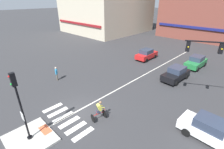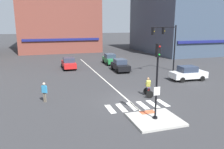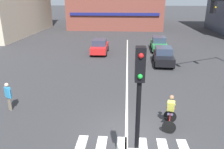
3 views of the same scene
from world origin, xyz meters
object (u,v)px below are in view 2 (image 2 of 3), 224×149
cyclist (148,87)px  pedestrian_at_curb_left (44,91)px  car_red_westbound_distant (69,63)px  signal_pole (157,75)px  car_white_cross_right (188,73)px  car_black_eastbound_far (120,65)px  traffic_light_mast (168,40)px  car_green_eastbound_distant (110,59)px

cyclist → pedestrian_at_curb_left: 8.89m
car_red_westbound_distant → cyclist: cyclist is taller
signal_pole → car_red_westbound_distant: 19.98m
car_white_cross_right → cyclist: cyclist is taller
car_black_eastbound_far → car_white_cross_right: 9.15m
signal_pole → car_red_westbound_distant: signal_pole is taller
car_black_eastbound_far → cyclist: bearing=-96.7°
traffic_light_mast → cyclist: 11.07m
car_green_eastbound_distant → cyclist: bearing=-95.5°
car_red_westbound_distant → car_black_eastbound_far: bearing=-29.8°
traffic_light_mast → pedestrian_at_curb_left: size_ratio=3.70×
car_green_eastbound_distant → pedestrian_at_curb_left: size_ratio=2.49×
car_green_eastbound_distant → cyclist: size_ratio=2.47×
cyclist → pedestrian_at_curb_left: size_ratio=1.01×
signal_pole → car_white_cross_right: (8.88, 8.64, -2.32)m
cyclist → traffic_light_mast: bearing=50.1°
pedestrian_at_curb_left → car_white_cross_right: bearing=9.7°
car_red_westbound_distant → car_black_eastbound_far: same height
car_white_cross_right → car_red_westbound_distant: bearing=138.3°
traffic_light_mast → car_white_cross_right: bearing=-86.5°
pedestrian_at_curb_left → car_green_eastbound_distant: bearing=56.2°
car_black_eastbound_far → pedestrian_at_curb_left: 14.12m
car_black_eastbound_far → car_white_cross_right: (5.70, -7.16, 0.00)m
signal_pole → traffic_light_mast: 15.51m
cyclist → pedestrian_at_curb_left: bearing=172.5°
traffic_light_mast → cyclist: size_ratio=3.68×
car_black_eastbound_far → car_white_cross_right: bearing=-51.5°
car_red_westbound_distant → cyclist: 15.69m
traffic_light_mast → cyclist: bearing=-129.9°
car_white_cross_right → pedestrian_at_curb_left: 16.03m
car_green_eastbound_distant → pedestrian_at_curb_left: (-10.42, -15.58, 0.17)m
car_black_eastbound_far → signal_pole: bearing=-101.4°
car_red_westbound_distant → car_black_eastbound_far: (6.56, -3.76, 0.00)m
car_black_eastbound_far → pedestrian_at_curb_left: (-10.10, -9.86, 0.17)m
traffic_light_mast → car_white_cross_right: traffic_light_mast is taller
car_red_westbound_distant → cyclist: size_ratio=2.45×
car_red_westbound_distant → car_green_eastbound_distant: bearing=16.0°
car_white_cross_right → pedestrian_at_curb_left: bearing=-170.3°
pedestrian_at_curb_left → car_red_westbound_distant: bearing=75.4°
cyclist → pedestrian_at_curb_left: cyclist is taller
car_red_westbound_distant → car_white_cross_right: bearing=-41.7°
signal_pole → car_red_westbound_distant: (-3.38, 19.55, -2.32)m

